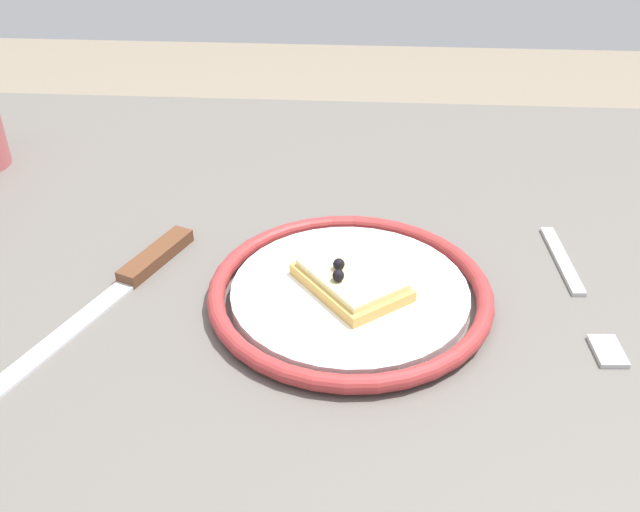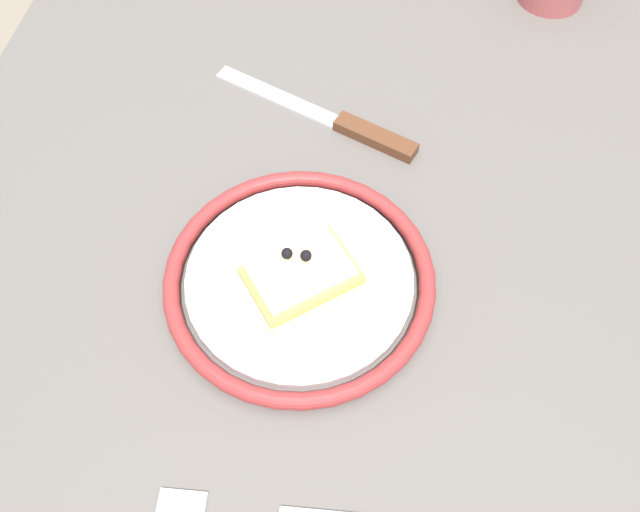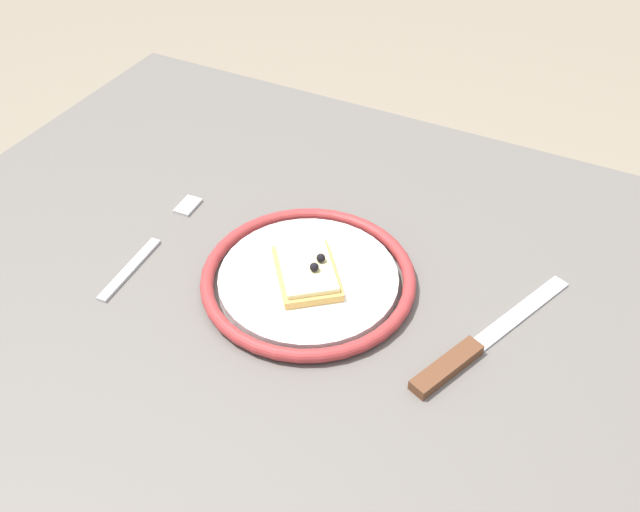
{
  "view_description": "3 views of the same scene",
  "coord_description": "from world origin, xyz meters",
  "views": [
    {
      "loc": [
        -0.07,
        0.53,
        1.07
      ],
      "look_at": [
        -0.03,
        0.02,
        0.74
      ],
      "focal_mm": 40.1,
      "sensor_mm": 36.0,
      "label": 1
    },
    {
      "loc": [
        -0.35,
        -0.03,
        1.23
      ],
      "look_at": [
        -0.05,
        0.02,
        0.74
      ],
      "focal_mm": 38.04,
      "sensor_mm": 36.0,
      "label": 2
    },
    {
      "loc": [
        0.21,
        -0.46,
        1.25
      ],
      "look_at": [
        -0.05,
        0.05,
        0.73
      ],
      "focal_mm": 39.19,
      "sensor_mm": 36.0,
      "label": 3
    }
  ],
  "objects": [
    {
      "name": "dining_table",
      "position": [
        0.0,
        0.0,
        0.62
      ],
      "size": [
        1.13,
        0.85,
        0.7
      ],
      "color": "#5B5651",
      "rests_on": "ground_plane"
    },
    {
      "name": "plate",
      "position": [
        -0.06,
        0.04,
        0.71
      ],
      "size": [
        0.24,
        0.24,
        0.02
      ],
      "color": "white",
      "rests_on": "dining_table"
    },
    {
      "name": "pizza_slice_near",
      "position": [
        -0.06,
        0.04,
        0.72
      ],
      "size": [
        0.11,
        0.11,
        0.03
      ],
      "color": "gold",
      "rests_on": "plate"
    },
    {
      "name": "knife",
      "position": [
        0.13,
        0.02,
        0.71
      ],
      "size": [
        0.11,
        0.23,
        0.01
      ],
      "color": "silver",
      "rests_on": "dining_table"
    },
    {
      "name": "fork",
      "position": [
        -0.25,
        0.01,
        0.7
      ],
      "size": [
        0.03,
        0.2,
        0.0
      ],
      "color": "#B9B9B9",
      "rests_on": "dining_table"
    }
  ]
}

